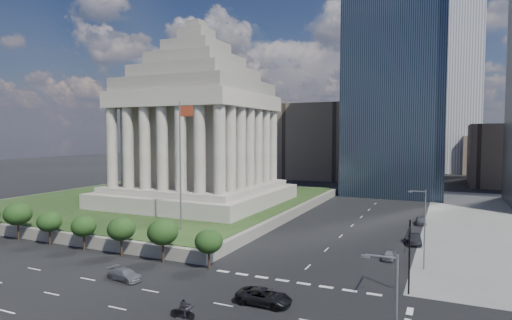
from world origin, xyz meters
The scene contains 17 objects.
ground centered at (0.00, 100.00, 0.00)m, with size 500.00×500.00×0.00m, color black.
plaza_terrace centered at (-45.00, 50.00, 0.90)m, with size 66.00×70.00×1.80m, color #666157.
plaza_lawn centered at (-45.00, 50.00, 1.85)m, with size 64.00×68.00×0.10m, color #233817.
war_memorial centered at (-34.00, 48.00, 21.40)m, with size 34.00×34.00×39.00m, color gray, non-canonical shape.
flagpole centered at (-21.83, 24.00, 13.11)m, with size 2.52×0.24×20.00m.
tree_row centered at (-35.50, 14.00, 3.00)m, with size 53.00×4.00×6.00m, color black, non-canonical shape.
midrise_glass centered at (2.00, 95.00, 30.00)m, with size 26.00×26.00×60.00m, color black.
building_filler_ne centered at (32.00, 130.00, 10.00)m, with size 20.00×30.00×20.00m, color brown.
building_filler_nw centered at (-30.00, 130.00, 14.00)m, with size 24.00×30.00×28.00m, color brown.
traffic_signal_ne centered at (12.50, 13.70, 5.25)m, with size 0.30×5.74×8.00m.
street_lamp_north centered at (13.33, 25.00, 5.66)m, with size 2.13×0.22×10.00m.
pickup_truck centered at (-0.35, 6.75, 0.78)m, with size 5.64×2.60×1.57m, color black.
suv_grey centered at (-17.87, 6.58, 0.67)m, with size 4.63×1.88×1.35m, color slate.
parked_sedan_near centered at (9.00, 27.70, 0.63)m, with size 1.48×3.69×1.26m, color gray.
parked_sedan_mid centered at (11.50, 37.55, 0.79)m, with size 4.80×1.67×1.58m, color black.
parked_sedan_far centered at (11.50, 53.23, 0.74)m, with size 4.36×1.76×1.49m, color #515258.
motorcycle_trail centered at (-5.88, 0.66, 0.92)m, with size 2.47×0.67×1.84m, color black, non-canonical shape.
Camera 1 is at (16.09, -31.35, 16.96)m, focal length 30.00 mm.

